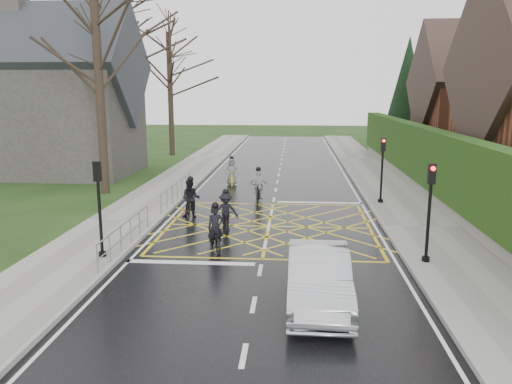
# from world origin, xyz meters

# --- Properties ---
(ground) EXTENTS (120.00, 120.00, 0.00)m
(ground) POSITION_xyz_m (0.00, 0.00, 0.00)
(ground) COLOR black
(ground) RESTS_ON ground
(road) EXTENTS (9.00, 80.00, 0.01)m
(road) POSITION_xyz_m (0.00, 0.00, 0.01)
(road) COLOR black
(road) RESTS_ON ground
(sidewalk_right) EXTENTS (3.00, 80.00, 0.15)m
(sidewalk_right) POSITION_xyz_m (6.00, 0.00, 0.07)
(sidewalk_right) COLOR gray
(sidewalk_right) RESTS_ON ground
(sidewalk_left) EXTENTS (3.00, 80.00, 0.15)m
(sidewalk_left) POSITION_xyz_m (-6.00, 0.00, 0.07)
(sidewalk_left) COLOR gray
(sidewalk_left) RESTS_ON ground
(stone_wall) EXTENTS (0.50, 38.00, 0.70)m
(stone_wall) POSITION_xyz_m (7.75, 6.00, 0.35)
(stone_wall) COLOR slate
(stone_wall) RESTS_ON ground
(hedge) EXTENTS (0.90, 38.00, 2.80)m
(hedge) POSITION_xyz_m (7.75, 6.00, 2.10)
(hedge) COLOR #13330E
(hedge) RESTS_ON stone_wall
(house_far) EXTENTS (9.80, 8.80, 10.30)m
(house_far) POSITION_xyz_m (14.75, 18.00, 4.36)
(house_far) COLOR brown
(house_far) RESTS_ON ground
(conifer) EXTENTS (4.60, 4.60, 10.00)m
(conifer) POSITION_xyz_m (10.75, 26.00, 4.99)
(conifer) COLOR black
(conifer) RESTS_ON ground
(church) EXTENTS (8.80, 7.80, 11.00)m
(church) POSITION_xyz_m (-13.54, 12.00, 4.93)
(church) COLOR #2D2B28
(church) RESTS_ON ground
(tree_near) EXTENTS (9.24, 9.24, 11.44)m
(tree_near) POSITION_xyz_m (-9.00, 6.00, 7.91)
(tree_near) COLOR black
(tree_near) RESTS_ON ground
(tree_mid) EXTENTS (10.08, 10.08, 12.48)m
(tree_mid) POSITION_xyz_m (-10.00, 14.00, 8.63)
(tree_mid) COLOR black
(tree_mid) RESTS_ON ground
(tree_far) EXTENTS (8.40, 8.40, 10.40)m
(tree_far) POSITION_xyz_m (-9.30, 22.00, 7.19)
(tree_far) COLOR black
(tree_far) RESTS_ON ground
(railing_south) EXTENTS (0.05, 5.04, 1.03)m
(railing_south) POSITION_xyz_m (-4.65, -3.50, 0.78)
(railing_south) COLOR slate
(railing_south) RESTS_ON ground
(railing_north) EXTENTS (0.05, 6.04, 1.03)m
(railing_north) POSITION_xyz_m (-4.65, 4.00, 0.79)
(railing_north) COLOR slate
(railing_north) RESTS_ON ground
(traffic_light_ne) EXTENTS (0.24, 0.31, 3.21)m
(traffic_light_ne) POSITION_xyz_m (5.10, 4.20, 1.66)
(traffic_light_ne) COLOR black
(traffic_light_ne) RESTS_ON ground
(traffic_light_se) EXTENTS (0.24, 0.31, 3.21)m
(traffic_light_se) POSITION_xyz_m (5.10, -4.20, 1.66)
(traffic_light_se) COLOR black
(traffic_light_se) RESTS_ON ground
(traffic_light_sw) EXTENTS (0.24, 0.31, 3.21)m
(traffic_light_sw) POSITION_xyz_m (-5.10, -4.50, 1.66)
(traffic_light_sw) COLOR black
(traffic_light_sw) RESTS_ON ground
(cyclist_rear) EXTENTS (1.14, 1.81, 1.67)m
(cyclist_rear) POSITION_xyz_m (-1.66, -3.17, 0.54)
(cyclist_rear) COLOR black
(cyclist_rear) RESTS_ON ground
(cyclist_back) EXTENTS (0.81, 1.80, 1.80)m
(cyclist_back) POSITION_xyz_m (-3.39, 1.15, 0.68)
(cyclist_back) COLOR black
(cyclist_back) RESTS_ON ground
(cyclist_mid) EXTENTS (1.08, 1.79, 1.66)m
(cyclist_mid) POSITION_xyz_m (-1.63, -0.79, 0.61)
(cyclist_mid) COLOR black
(cyclist_mid) RESTS_ON ground
(cyclist_front) EXTENTS (0.95, 1.76, 1.77)m
(cyclist_front) POSITION_xyz_m (-0.73, 4.26, 0.65)
(cyclist_front) COLOR black
(cyclist_front) RESTS_ON ground
(cyclist_lead) EXTENTS (0.89, 1.82, 1.70)m
(cyclist_lead) POSITION_xyz_m (-2.59, 8.73, 0.59)
(cyclist_lead) COLOR yellow
(cyclist_lead) RESTS_ON ground
(car) EXTENTS (1.56, 4.39, 1.44)m
(car) POSITION_xyz_m (1.64, -7.33, 0.72)
(car) COLOR silver
(car) RESTS_ON ground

